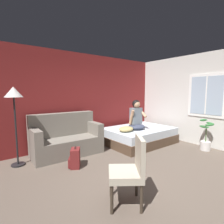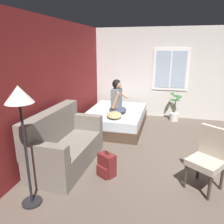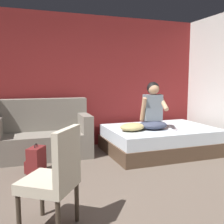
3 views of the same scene
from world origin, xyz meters
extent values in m
plane|color=brown|center=(0.00, 0.00, 0.00)|extent=(40.00, 40.00, 0.00)
cube|color=maroon|center=(0.00, 2.81, 1.35)|extent=(10.99, 0.16, 2.70)
cube|color=silver|center=(3.07, 0.00, 1.35)|extent=(0.16, 6.85, 2.70)
cube|color=white|center=(2.98, 0.40, 1.49)|extent=(0.02, 1.04, 1.24)
cube|color=#9EB2C6|center=(2.97, 0.40, 1.49)|extent=(0.01, 0.88, 1.08)
cube|color=white|center=(2.97, 0.40, 1.49)|extent=(0.01, 0.04, 1.08)
cube|color=#4C3828|center=(1.70, 1.78, 0.13)|extent=(2.06, 1.50, 0.26)
cube|color=silver|center=(1.70, 1.78, 0.37)|extent=(2.00, 1.45, 0.22)
cube|color=slate|center=(-0.47, 2.17, 0.22)|extent=(1.72, 0.85, 0.44)
cube|color=slate|center=(-0.46, 2.47, 0.74)|extent=(1.71, 0.29, 0.60)
cube|color=slate|center=(-1.23, 2.20, 0.60)|extent=(0.21, 0.81, 0.32)
cube|color=slate|center=(0.29, 2.15, 0.60)|extent=(0.21, 0.81, 0.32)
cylinder|color=#382D23|center=(-0.66, 0.08, 0.20)|extent=(0.04, 0.04, 0.40)
cylinder|color=#382D23|center=(-0.89, -0.23, 0.20)|extent=(0.04, 0.04, 0.40)
cylinder|color=#382D23|center=(-0.35, -0.14, 0.20)|extent=(0.04, 0.04, 0.40)
cylinder|color=#382D23|center=(-0.58, -0.46, 0.20)|extent=(0.04, 0.04, 0.40)
cube|color=#B2A893|center=(-0.62, -0.19, 0.45)|extent=(0.64, 0.64, 0.10)
cube|color=#B2A893|center=(-0.46, -0.31, 0.74)|extent=(0.32, 0.41, 0.48)
ellipsoid|color=#383D51|center=(1.48, 1.67, 0.56)|extent=(0.57, 0.50, 0.16)
cube|color=slate|center=(1.49, 1.71, 0.88)|extent=(0.35, 0.24, 0.48)
cylinder|color=tan|center=(1.29, 1.68, 0.86)|extent=(0.10, 0.22, 0.44)
cylinder|color=tan|center=(1.65, 1.61, 0.98)|extent=(0.12, 0.38, 0.29)
sphere|color=tan|center=(1.49, 1.69, 1.23)|extent=(0.21, 0.21, 0.21)
ellipsoid|color=black|center=(1.49, 1.71, 1.24)|extent=(0.25, 0.24, 0.23)
cube|color=maroon|center=(-0.64, 1.37, 0.20)|extent=(0.31, 0.35, 0.40)
cube|color=maroon|center=(-0.74, 1.43, 0.11)|extent=(0.17, 0.23, 0.18)
torus|color=black|center=(-0.64, 1.37, 0.42)|extent=(0.06, 0.08, 0.09)
ellipsoid|color=tan|center=(1.06, 1.66, 0.55)|extent=(0.56, 0.48, 0.14)
cube|color=#B7B7BC|center=(1.82, 1.43, 0.48)|extent=(0.16, 0.14, 0.01)
cylinder|color=black|center=(-1.59, 2.22, 0.01)|extent=(0.28, 0.28, 0.03)
cylinder|color=black|center=(-1.59, 2.22, 0.76)|extent=(0.04, 0.04, 1.45)
cone|color=silver|center=(-1.59, 2.22, 1.59)|extent=(0.36, 0.36, 0.22)
cylinder|color=silver|center=(2.66, 0.20, 0.12)|extent=(0.26, 0.26, 0.24)
cylinder|color=#426033|center=(2.66, 0.20, 0.42)|extent=(0.03, 0.03, 0.36)
ellipsoid|color=#2D6B33|center=(2.56, 0.22, 0.66)|extent=(0.15, 0.29, 0.06)
ellipsoid|color=#2D6B33|center=(2.75, 0.15, 0.74)|extent=(0.22, 0.29, 0.06)
ellipsoid|color=#2D6B33|center=(2.68, 0.30, 0.82)|extent=(0.29, 0.15, 0.06)
ellipsoid|color=#2D6B33|center=(2.62, 0.11, 0.72)|extent=(0.30, 0.21, 0.06)
camera|label=1|loc=(-2.18, -1.92, 1.60)|focal=28.00mm
camera|label=2|loc=(-3.84, 0.46, 2.15)|focal=35.00mm
camera|label=3|loc=(-0.85, -2.59, 1.42)|focal=42.00mm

